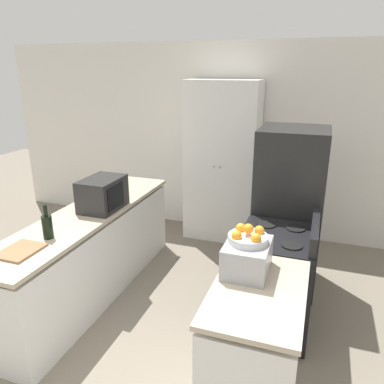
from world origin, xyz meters
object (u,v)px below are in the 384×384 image
(stove, at_px, (275,280))
(refrigerator, at_px, (288,210))
(pantry_cabinet, at_px, (222,162))
(wine_bottle, at_px, (47,226))
(microwave, at_px, (103,194))
(fruit_bowl, at_px, (248,237))
(toaster_oven, at_px, (247,257))

(stove, xyz_separation_m, refrigerator, (0.01, 0.76, 0.39))
(pantry_cabinet, relative_size, refrigerator, 1.24)
(stove, relative_size, refrigerator, 0.62)
(refrigerator, bearing_deg, wine_bottle, -141.45)
(refrigerator, xyz_separation_m, microwave, (-1.76, -0.71, 0.21))
(fruit_bowl, bearing_deg, pantry_cabinet, 108.87)
(toaster_oven, height_order, fruit_bowl, fruit_bowl)
(microwave, bearing_deg, pantry_cabinet, 64.81)
(toaster_oven, distance_m, fruit_bowl, 0.15)
(refrigerator, xyz_separation_m, toaster_oven, (-0.15, -1.44, 0.16))
(stove, relative_size, microwave, 2.24)
(fruit_bowl, bearing_deg, wine_bottle, -178.93)
(pantry_cabinet, distance_m, wine_bottle, 2.57)
(pantry_cabinet, relative_size, wine_bottle, 7.15)
(stove, distance_m, wine_bottle, 2.02)
(wine_bottle, bearing_deg, microwave, 85.02)
(toaster_oven, xyz_separation_m, fruit_bowl, (-0.00, 0.02, 0.15))
(refrigerator, relative_size, wine_bottle, 5.76)
(microwave, bearing_deg, toaster_oven, -24.57)
(wine_bottle, bearing_deg, fruit_bowl, 1.07)
(pantry_cabinet, relative_size, fruit_bowl, 7.67)
(pantry_cabinet, height_order, stove, pantry_cabinet)
(refrigerator, xyz_separation_m, wine_bottle, (-1.83, -1.46, 0.16))
(microwave, xyz_separation_m, toaster_oven, (1.61, -0.74, -0.05))
(pantry_cabinet, distance_m, fruit_bowl, 2.53)
(stove, distance_m, refrigerator, 0.86)
(stove, bearing_deg, fruit_bowl, -102.28)
(microwave, height_order, toaster_oven, microwave)
(pantry_cabinet, bearing_deg, microwave, -115.19)
(stove, relative_size, wine_bottle, 3.59)
(refrigerator, bearing_deg, pantry_cabinet, 135.22)
(stove, bearing_deg, refrigerator, 89.08)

